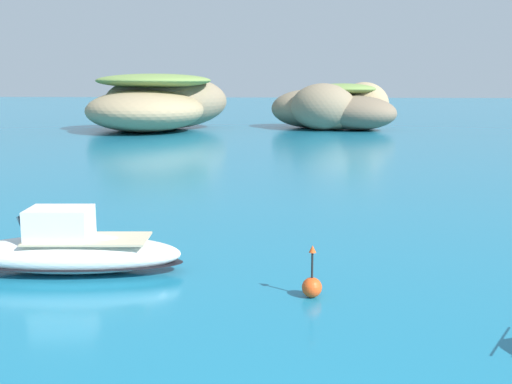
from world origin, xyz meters
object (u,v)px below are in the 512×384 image
object	(u,v)px
islet_large	(151,105)
motorboat_white	(71,251)
channel_buoy	(312,285)
islet_small	(333,108)

from	to	relation	value
islet_large	motorboat_white	xyz separation A→B (m)	(10.74, -55.38, -2.24)
islet_large	motorboat_white	distance (m)	56.46
islet_large	channel_buoy	world-z (taller)	islet_large
motorboat_white	channel_buoy	size ratio (longest dim) A/B	4.76
islet_small	motorboat_white	xyz separation A→B (m)	(-10.58, -58.74, -1.78)
islet_large	channel_buoy	xyz separation A→B (m)	(18.20, -57.14, -2.59)
islet_large	islet_small	bearing A→B (deg)	8.94
islet_large	channel_buoy	distance (m)	60.03
islet_large	channel_buoy	bearing A→B (deg)	-72.33
islet_small	channel_buoy	size ratio (longest dim) A/B	12.05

